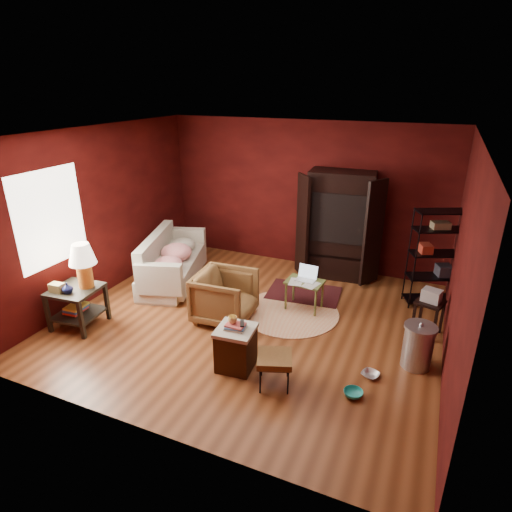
# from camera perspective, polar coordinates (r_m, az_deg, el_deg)

# --- Properties ---
(room) EXTENTS (5.54, 5.04, 2.84)m
(room) POSITION_cam_1_polar(r_m,az_deg,el_deg) (6.10, -1.14, 2.86)
(room) COLOR brown
(room) RESTS_ON ground
(sofa) EXTENTS (1.02, 1.98, 0.74)m
(sofa) POSITION_cam_1_polar(r_m,az_deg,el_deg) (7.91, -11.03, -0.93)
(sofa) COLOR #B8B19F
(sofa) RESTS_ON ground
(armchair) EXTENTS (0.83, 0.88, 0.86)m
(armchair) POSITION_cam_1_polar(r_m,az_deg,el_deg) (6.54, -4.17, -5.12)
(armchair) COLOR black
(armchair) RESTS_ON ground
(pet_bowl_steel) EXTENTS (0.22, 0.12, 0.21)m
(pet_bowl_steel) POSITION_cam_1_polar(r_m,az_deg,el_deg) (5.69, 15.07, -14.39)
(pet_bowl_steel) COLOR silver
(pet_bowl_steel) RESTS_ON ground
(pet_bowl_turquoise) EXTENTS (0.24, 0.16, 0.23)m
(pet_bowl_turquoise) POSITION_cam_1_polar(r_m,az_deg,el_deg) (5.34, 12.91, -16.78)
(pet_bowl_turquoise) COLOR teal
(pet_bowl_turquoise) RESTS_ON ground
(vase) EXTENTS (0.20, 0.20, 0.15)m
(vase) POSITION_cam_1_polar(r_m,az_deg,el_deg) (6.68, -23.86, -3.95)
(vase) COLOR #0C123D
(vase) RESTS_ON side_table
(mug) EXTENTS (0.13, 0.10, 0.12)m
(mug) POSITION_cam_1_polar(r_m,az_deg,el_deg) (5.37, -3.15, -8.36)
(mug) COLOR #F6D378
(mug) RESTS_ON hamper
(side_table) EXTENTS (0.71, 0.71, 1.29)m
(side_table) POSITION_cam_1_polar(r_m,az_deg,el_deg) (6.75, -22.48, -2.70)
(side_table) COLOR black
(side_table) RESTS_ON ground
(sofa_cushions) EXTENTS (1.34, 2.11, 0.83)m
(sofa_cushions) POSITION_cam_1_polar(r_m,az_deg,el_deg) (7.90, -11.27, -0.73)
(sofa_cushions) COLOR #B8B19F
(sofa_cushions) RESTS_ON sofa
(hamper) EXTENTS (0.51, 0.51, 0.66)m
(hamper) POSITION_cam_1_polar(r_m,az_deg,el_deg) (5.56, -2.69, -12.04)
(hamper) COLOR #3A1F0D
(hamper) RESTS_ON ground
(footstool) EXTENTS (0.52, 0.52, 0.42)m
(footstool) POSITION_cam_1_polar(r_m,az_deg,el_deg) (5.23, 2.49, -13.65)
(footstool) COLOR black
(footstool) RESTS_ON ground
(rug_round) EXTENTS (2.06, 2.06, 0.01)m
(rug_round) POSITION_cam_1_polar(r_m,az_deg,el_deg) (6.92, 4.52, -7.46)
(rug_round) COLOR #F7EECE
(rug_round) RESTS_ON ground
(rug_oriental) EXTENTS (1.31, 0.94, 0.01)m
(rug_oriental) POSITION_cam_1_polar(r_m,az_deg,el_deg) (7.52, 6.40, -4.88)
(rug_oriental) COLOR #4E1418
(rug_oriental) RESTS_ON ground
(laptop_desk) EXTENTS (0.60, 0.48, 0.71)m
(laptop_desk) POSITION_cam_1_polar(r_m,az_deg,el_deg) (6.86, 6.54, -3.71)
(laptop_desk) COLOR #5F6B31
(laptop_desk) RESTS_ON ground
(tv_armoire) EXTENTS (1.56, 0.91, 1.98)m
(tv_armoire) POSITION_cam_1_polar(r_m,az_deg,el_deg) (7.95, 11.03, 4.28)
(tv_armoire) COLOR black
(tv_armoire) RESTS_ON ground
(wire_shelving) EXTENTS (0.86, 0.63, 1.61)m
(wire_shelving) POSITION_cam_1_polar(r_m,az_deg,el_deg) (7.38, 22.91, 0.23)
(wire_shelving) COLOR black
(wire_shelving) RESTS_ON ground
(small_stand) EXTENTS (0.44, 0.44, 0.71)m
(small_stand) POSITION_cam_1_polar(r_m,az_deg,el_deg) (6.60, 22.26, -5.60)
(small_stand) COLOR black
(small_stand) RESTS_ON ground
(trash_can) EXTENTS (0.45, 0.45, 0.64)m
(trash_can) POSITION_cam_1_polar(r_m,az_deg,el_deg) (5.94, 20.78, -11.13)
(trash_can) COLOR #B8BAC1
(trash_can) RESTS_ON ground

